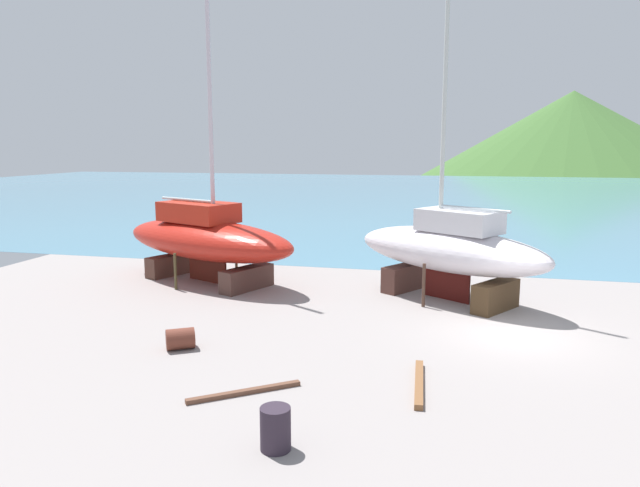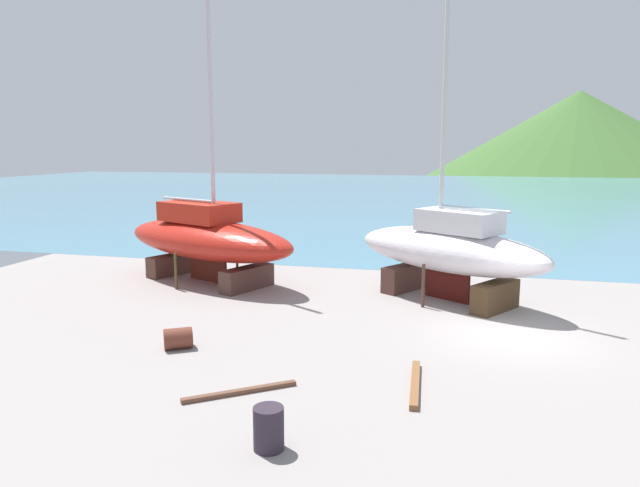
{
  "view_description": "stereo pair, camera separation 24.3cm",
  "coord_description": "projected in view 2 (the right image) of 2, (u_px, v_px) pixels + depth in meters",
  "views": [
    {
      "loc": [
        -1.82,
        -18.3,
        5.81
      ],
      "look_at": [
        -7.15,
        4.18,
        1.92
      ],
      "focal_mm": 32.82,
      "sensor_mm": 36.0,
      "label": 1
    },
    {
      "loc": [
        -1.59,
        -18.25,
        5.81
      ],
      "look_at": [
        -7.15,
        4.18,
        1.92
      ],
      "focal_mm": 32.82,
      "sensor_mm": 36.0,
      "label": 2
    }
  ],
  "objects": [
    {
      "name": "headland_hill",
      "position": [
        575.0,
        168.0,
        149.11
      ],
      "size": [
        134.28,
        134.28,
        38.76
      ],
      "primitive_type": "cone",
      "color": "#406930",
      "rests_on": "ground"
    },
    {
      "name": "sea_water",
      "position": [
        479.0,
        195.0,
        68.64
      ],
      "size": [
        167.09,
        88.65,
        0.01
      ],
      "primitive_type": "cube",
      "color": "teal",
      "rests_on": "ground"
    },
    {
      "name": "barrel_tipped_left",
      "position": [
        269.0,
        428.0,
        11.25
      ],
      "size": [
        0.74,
        0.74,
        0.86
      ],
      "primitive_type": "cylinder",
      "rotation": [
        0.0,
        0.0,
        1.29
      ],
      "color": "#2F2532",
      "rests_on": "ground"
    },
    {
      "name": "barrel_ochre",
      "position": [
        178.0,
        338.0,
        16.88
      ],
      "size": [
        0.99,
        0.93,
        0.61
      ],
      "primitive_type": "cylinder",
      "rotation": [
        1.57,
        0.0,
        5.26
      ],
      "color": "brown",
      "rests_on": "ground"
    },
    {
      "name": "ground_plane",
      "position": [
        520.0,
        373.0,
        15.12
      ],
      "size": [
        46.32,
        46.32,
        0.0
      ],
      "primitive_type": "plane",
      "color": "gray"
    },
    {
      "name": "timber_plank_near",
      "position": [
        415.0,
        384.0,
        14.24
      ],
      "size": [
        0.36,
        2.77,
        0.14
      ],
      "primitive_type": "cube",
      "rotation": [
        0.0,
        0.0,
        1.63
      ],
      "color": "brown",
      "rests_on": "ground"
    },
    {
      "name": "timber_short_cross",
      "position": [
        240.0,
        392.0,
        13.82
      ],
      "size": [
        2.32,
        1.79,
        0.11
      ],
      "primitive_type": "cube",
      "rotation": [
        0.0,
        0.0,
        0.64
      ],
      "color": "brown",
      "rests_on": "ground"
    },
    {
      "name": "sailboat_small_center",
      "position": [
        207.0,
        238.0,
        24.97
      ],
      "size": [
        9.82,
        6.63,
        13.84
      ],
      "rotation": [
        0.0,
        0.0,
        -0.41
      ],
      "color": "#4D312A",
      "rests_on": "ground"
    },
    {
      "name": "worker",
      "position": [
        185.0,
        241.0,
        30.39
      ],
      "size": [
        0.34,
        0.49,
        1.69
      ],
      "rotation": [
        0.0,
        0.0,
        0.25
      ],
      "color": "maroon",
      "rests_on": "ground"
    },
    {
      "name": "sailboat_far_slipway",
      "position": [
        449.0,
        249.0,
        21.89
      ],
      "size": [
        8.31,
        6.74,
        14.51
      ],
      "rotation": [
        0.0,
        0.0,
        2.56
      ],
      "color": "#52322A",
      "rests_on": "ground"
    }
  ]
}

